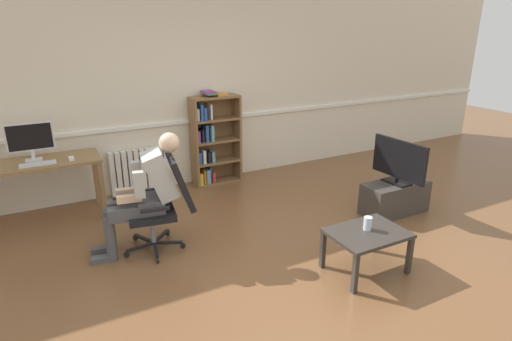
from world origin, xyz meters
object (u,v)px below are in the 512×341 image
imac_monitor (30,139)px  drinking_glass (368,223)px  radiator (140,171)px  coffee_table (367,237)px  bookshelf (212,141)px  keyboard (38,164)px  person_seated (145,191)px  computer_mouse (71,158)px  office_chair (165,200)px  tv_screen (399,161)px  tv_stand (395,198)px  computer_desk (42,170)px

imac_monitor → drinking_glass: size_ratio=3.88×
radiator → coffee_table: 3.28m
bookshelf → coffee_table: bookshelf is taller
keyboard → coffee_table: bearing=-42.9°
bookshelf → person_seated: bookshelf is taller
radiator → drinking_glass: bearing=-64.0°
keyboard → computer_mouse: size_ratio=3.74×
office_chair → coffee_table: office_chair is taller
drinking_glass → keyboard: bearing=137.8°
person_seated → coffee_table: bearing=60.3°
radiator → computer_mouse: bearing=-149.6°
person_seated → tv_screen: 2.96m
tv_stand → coffee_table: bearing=-145.4°
computer_desk → radiator: 1.29m
tv_screen → computer_desk: bearing=61.4°
coffee_table → drinking_glass: size_ratio=5.57×
bookshelf → drinking_glass: bookshelf is taller
imac_monitor → office_chair: (1.12, -1.32, -0.48)m
bookshelf → tv_stand: size_ratio=1.60×
keyboard → person_seated: 1.41m
imac_monitor → bookshelf: bearing=5.4°
drinking_glass → office_chair: bearing=140.2°
keyboard → tv_stand: (3.83, -1.60, -0.57)m
computer_desk → person_seated: bearing=-54.1°
keyboard → person_seated: (0.91, -1.07, -0.11)m
office_chair → person_seated: 0.22m
computer_desk → imac_monitor: bearing=130.8°
office_chair → drinking_glass: size_ratio=7.74×
tv_screen → coffee_table: bearing=120.6°
office_chair → tv_screen: office_chair is taller
bookshelf → person_seated: size_ratio=1.09×
keyboard → bookshelf: bookshelf is taller
computer_desk → office_chair: office_chair is taller
computer_desk → computer_mouse: size_ratio=12.61×
radiator → tv_stand: (2.61, -2.13, -0.11)m
office_chair → tv_stand: size_ratio=1.18×
tv_stand → tv_screen: tv_screen is taller
computer_mouse → tv_stand: 3.88m
imac_monitor → keyboard: 0.33m
tv_stand → tv_screen: 0.48m
imac_monitor → person_seated: person_seated is taller
tv_screen → drinking_glass: tv_screen is taller
tv_screen → radiator: bearing=46.9°
imac_monitor → computer_mouse: bearing=-27.4°
bookshelf → office_chair: (-1.16, -1.53, -0.11)m
computer_desk → imac_monitor: 0.38m
radiator → tv_stand: 3.37m
person_seated → tv_screen: person_seated is taller
imac_monitor → drinking_glass: bearing=-44.3°
keyboard → drinking_glass: (2.65, -2.40, -0.29)m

